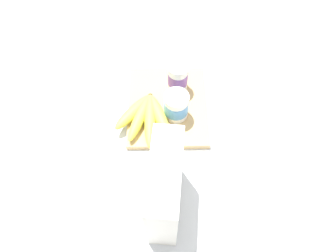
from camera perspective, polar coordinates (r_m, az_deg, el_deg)
The scene contains 6 objects.
ground_plane at distance 1.02m, azimuth -0.08°, elevation 3.21°, with size 2.40×2.40×0.00m, color silver.
cutting_board at distance 1.01m, azimuth -0.08°, elevation 3.51°, with size 0.29×0.24×0.02m, color tan.
cereal_box at distance 0.77m, azimuth -0.47°, elevation -10.93°, with size 0.21×0.07×0.24m, color white.
yogurt_cup_front at distance 1.01m, azimuth 1.73°, elevation 8.63°, with size 0.07×0.07×0.10m.
yogurt_cup_back at distance 0.95m, azimuth 1.46°, elevation 3.58°, with size 0.07×0.07×0.09m.
banana_bunch at distance 0.96m, azimuth -3.89°, elevation 1.72°, with size 0.19×0.19×0.04m.
Camera 1 is at (0.57, -0.01, 0.84)m, focal length 34.60 mm.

